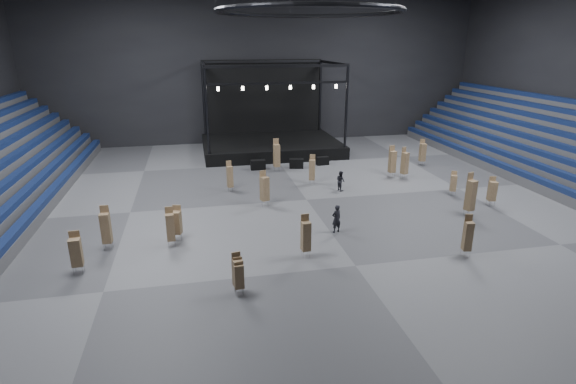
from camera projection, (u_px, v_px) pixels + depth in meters
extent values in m
plane|color=#57575A|center=(307.00, 200.00, 33.24)|extent=(50.00, 50.00, 0.00)
cube|color=black|center=(262.00, 61.00, 49.82)|extent=(50.00, 0.20, 18.00)
cube|color=black|center=(523.00, 137.00, 10.89)|extent=(50.00, 0.20, 18.00)
cube|color=#0D173B|center=(39.00, 205.00, 29.41)|extent=(0.59, 40.00, 0.40)
cube|color=#0D173B|center=(22.00, 195.00, 28.99)|extent=(0.59, 40.00, 0.40)
cube|color=#0D173B|center=(4.00, 185.00, 28.58)|extent=(0.59, 40.00, 0.40)
cube|color=#48484A|center=(556.00, 178.00, 37.29)|extent=(7.20, 40.00, 0.75)
cube|color=#0D173B|center=(523.00, 173.00, 36.47)|extent=(0.59, 40.00, 0.40)
cube|color=#48484A|center=(562.00, 173.00, 37.26)|extent=(6.30, 40.00, 1.50)
cube|color=#0D173B|center=(534.00, 164.00, 36.40)|extent=(0.59, 40.00, 0.40)
cube|color=#48484A|center=(567.00, 168.00, 37.23)|extent=(5.40, 40.00, 2.25)
cube|color=#0D173B|center=(545.00, 154.00, 36.34)|extent=(0.59, 40.00, 0.40)
cube|color=#48484A|center=(573.00, 164.00, 37.19)|extent=(4.50, 40.00, 3.00)
cube|color=#0D173B|center=(557.00, 145.00, 36.27)|extent=(0.59, 40.00, 0.40)
cube|color=#0D173B|center=(568.00, 135.00, 36.21)|extent=(0.59, 40.00, 0.40)
cube|color=black|center=(271.00, 146.00, 47.42)|extent=(14.00, 10.00, 1.20)
cube|color=black|center=(263.00, 97.00, 50.39)|extent=(13.30, 0.30, 8.00)
cylinder|color=black|center=(207.00, 112.00, 40.42)|extent=(0.24, 0.24, 7.80)
cylinder|color=black|center=(204.00, 99.00, 48.95)|extent=(0.24, 0.24, 7.80)
cylinder|color=black|center=(346.00, 107.00, 42.99)|extent=(0.24, 0.24, 7.80)
cylinder|color=black|center=(320.00, 96.00, 51.52)|extent=(0.24, 0.24, 7.80)
cube|color=black|center=(278.00, 66.00, 40.46)|extent=(13.40, 0.25, 0.25)
cube|color=black|center=(263.00, 62.00, 48.98)|extent=(13.40, 0.25, 0.25)
cube|color=black|center=(279.00, 83.00, 40.94)|extent=(13.40, 0.20, 0.20)
cylinder|color=white|center=(218.00, 89.00, 39.99)|extent=(0.24, 0.24, 0.35)
cylinder|color=white|center=(243.00, 88.00, 40.42)|extent=(0.24, 0.24, 0.35)
cylinder|color=white|center=(267.00, 88.00, 40.85)|extent=(0.24, 0.24, 0.35)
cylinder|color=white|center=(290.00, 87.00, 41.28)|extent=(0.24, 0.24, 0.35)
cylinder|color=white|center=(313.00, 87.00, 41.71)|extent=(0.24, 0.24, 0.35)
cylinder|color=white|center=(336.00, 86.00, 42.14)|extent=(0.24, 0.24, 0.35)
torus|color=black|center=(309.00, 11.00, 29.07)|extent=(12.30, 12.30, 0.30)
cube|color=black|center=(258.00, 165.00, 40.90)|extent=(1.33, 0.67, 0.89)
cube|color=black|center=(296.00, 163.00, 41.38)|extent=(1.41, 0.94, 0.86)
cube|color=black|center=(323.00, 161.00, 42.46)|extent=(1.21, 0.70, 0.77)
cylinder|color=silver|center=(168.00, 245.00, 25.50)|extent=(0.03, 0.03, 0.38)
cylinder|color=silver|center=(169.00, 242.00, 25.83)|extent=(0.03, 0.03, 0.38)
cylinder|color=silver|center=(175.00, 244.00, 25.57)|extent=(0.03, 0.03, 0.38)
cylinder|color=silver|center=(175.00, 241.00, 25.90)|extent=(0.03, 0.03, 0.38)
cube|color=#A5825B|center=(170.00, 227.00, 25.38)|extent=(0.49, 0.49, 1.59)
cube|color=#A5825B|center=(169.00, 214.00, 25.32)|extent=(0.44, 0.08, 0.87)
cylinder|color=silver|center=(228.00, 190.00, 34.89)|extent=(0.03, 0.03, 0.35)
cylinder|color=silver|center=(228.00, 189.00, 35.20)|extent=(0.03, 0.03, 0.35)
cylinder|color=silver|center=(233.00, 190.00, 34.96)|extent=(0.03, 0.03, 0.35)
cylinder|color=silver|center=(232.00, 188.00, 35.27)|extent=(0.03, 0.03, 0.35)
cube|color=#A5825B|center=(230.00, 177.00, 34.76)|extent=(0.50, 0.50, 1.67)
cube|color=#A5825B|center=(229.00, 166.00, 34.66)|extent=(0.41, 0.14, 0.92)
cylinder|color=silver|center=(174.00, 238.00, 26.28)|extent=(0.03, 0.03, 0.42)
cylinder|color=silver|center=(175.00, 235.00, 26.65)|extent=(0.03, 0.03, 0.42)
cylinder|color=silver|center=(181.00, 238.00, 26.36)|extent=(0.03, 0.03, 0.42)
cylinder|color=silver|center=(181.00, 235.00, 26.73)|extent=(0.03, 0.03, 0.42)
cube|color=#A5825B|center=(177.00, 222.00, 26.21)|extent=(0.63, 0.63, 1.38)
cube|color=#A5825B|center=(177.00, 211.00, 26.21)|extent=(0.49, 0.19, 0.76)
cylinder|color=silver|center=(464.00, 254.00, 24.36)|extent=(0.03, 0.03, 0.36)
cylinder|color=silver|center=(461.00, 252.00, 24.68)|extent=(0.03, 0.03, 0.36)
cylinder|color=silver|center=(470.00, 254.00, 24.42)|extent=(0.03, 0.03, 0.36)
cylinder|color=silver|center=(466.00, 251.00, 24.74)|extent=(0.03, 0.03, 0.36)
cube|color=#A5825B|center=(468.00, 236.00, 24.23)|extent=(0.51, 0.51, 1.63)
cube|color=#A5825B|center=(468.00, 222.00, 24.16)|extent=(0.42, 0.13, 0.90)
cylinder|color=silver|center=(403.00, 177.00, 38.16)|extent=(0.03, 0.03, 0.41)
cylinder|color=silver|center=(401.00, 175.00, 38.52)|extent=(0.03, 0.03, 0.41)
cylinder|color=silver|center=(407.00, 176.00, 38.23)|extent=(0.03, 0.03, 0.41)
cylinder|color=silver|center=(405.00, 175.00, 38.60)|extent=(0.03, 0.03, 0.41)
cube|color=#A5825B|center=(405.00, 163.00, 38.02)|extent=(0.65, 0.65, 1.83)
cube|color=#A5825B|center=(404.00, 153.00, 37.90)|extent=(0.46, 0.24, 1.01)
cylinder|color=silver|center=(490.00, 204.00, 31.75)|extent=(0.03, 0.03, 0.41)
cylinder|color=silver|center=(486.00, 202.00, 32.11)|extent=(0.03, 0.03, 0.41)
cylinder|color=silver|center=(495.00, 204.00, 31.82)|extent=(0.03, 0.03, 0.41)
cylinder|color=silver|center=(491.00, 202.00, 32.19)|extent=(0.03, 0.03, 0.41)
cube|color=#A5825B|center=(492.00, 191.00, 31.68)|extent=(0.58, 0.58, 1.40)
cube|color=#A5825B|center=(492.00, 181.00, 31.66)|extent=(0.48, 0.15, 0.77)
cylinder|color=silver|center=(451.00, 194.00, 33.96)|extent=(0.03, 0.03, 0.36)
cylinder|color=silver|center=(449.00, 192.00, 34.28)|extent=(0.03, 0.03, 0.36)
cylinder|color=silver|center=(455.00, 194.00, 34.03)|extent=(0.03, 0.03, 0.36)
cylinder|color=silver|center=(453.00, 192.00, 34.35)|extent=(0.03, 0.03, 0.36)
cube|color=#A5825B|center=(453.00, 183.00, 33.90)|extent=(0.58, 0.58, 1.23)
cube|color=#A5825B|center=(454.00, 175.00, 33.89)|extent=(0.40, 0.22, 0.68)
cylinder|color=silver|center=(390.00, 175.00, 38.50)|extent=(0.03, 0.03, 0.43)
cylinder|color=silver|center=(388.00, 174.00, 38.88)|extent=(0.03, 0.03, 0.43)
cylinder|color=silver|center=(395.00, 175.00, 38.58)|extent=(0.03, 0.03, 0.43)
cylinder|color=silver|center=(393.00, 174.00, 38.96)|extent=(0.03, 0.03, 0.43)
cube|color=#A5825B|center=(392.00, 162.00, 38.36)|extent=(0.56, 0.56, 1.85)
cube|color=#A5825B|center=(392.00, 151.00, 38.28)|extent=(0.50, 0.11, 1.02)
cylinder|color=silver|center=(421.00, 164.00, 42.14)|extent=(0.03, 0.03, 0.42)
cylinder|color=silver|center=(419.00, 163.00, 42.51)|extent=(0.03, 0.03, 0.42)
cylinder|color=silver|center=(425.00, 163.00, 42.22)|extent=(0.03, 0.03, 0.42)
cylinder|color=silver|center=(422.00, 162.00, 42.59)|extent=(0.03, 0.03, 0.42)
cube|color=#A5825B|center=(423.00, 152.00, 42.03)|extent=(0.50, 0.50, 1.66)
cube|color=#A5825B|center=(422.00, 144.00, 41.98)|extent=(0.48, 0.06, 0.91)
cylinder|color=silver|center=(467.00, 214.00, 29.89)|extent=(0.03, 0.03, 0.43)
cylinder|color=silver|center=(464.00, 212.00, 30.27)|extent=(0.03, 0.03, 0.43)
cylinder|color=silver|center=(473.00, 214.00, 29.97)|extent=(0.03, 0.03, 0.43)
cylinder|color=silver|center=(469.00, 212.00, 30.35)|extent=(0.03, 0.03, 0.43)
cube|color=#A5825B|center=(471.00, 195.00, 29.72)|extent=(0.64, 0.64, 2.05)
cube|color=#A5825B|center=(470.00, 181.00, 29.59)|extent=(0.50, 0.19, 1.13)
cylinder|color=silver|center=(275.00, 170.00, 40.21)|extent=(0.03, 0.03, 0.44)
cylinder|color=silver|center=(274.00, 168.00, 40.59)|extent=(0.03, 0.03, 0.44)
cylinder|color=silver|center=(279.00, 169.00, 40.29)|extent=(0.03, 0.03, 0.44)
cylinder|color=silver|center=(279.00, 168.00, 40.67)|extent=(0.03, 0.03, 0.44)
cube|color=#A5825B|center=(277.00, 156.00, 40.05)|extent=(0.57, 0.57, 2.02)
cube|color=#A5825B|center=(276.00, 145.00, 39.93)|extent=(0.50, 0.12, 1.11)
cylinder|color=silver|center=(262.00, 204.00, 31.72)|extent=(0.03, 0.03, 0.43)
cylinder|color=silver|center=(262.00, 202.00, 32.10)|extent=(0.03, 0.03, 0.43)
cylinder|color=silver|center=(268.00, 204.00, 31.80)|extent=(0.03, 0.03, 0.43)
cylinder|color=silver|center=(267.00, 202.00, 32.18)|extent=(0.03, 0.03, 0.43)
cube|color=#A5825B|center=(265.00, 189.00, 31.61)|extent=(0.68, 0.68, 1.72)
cube|color=#A5825B|center=(263.00, 177.00, 31.51)|extent=(0.48, 0.25, 0.94)
cylinder|color=silver|center=(236.00, 293.00, 20.65)|extent=(0.03, 0.03, 0.36)
cylinder|color=silver|center=(235.00, 289.00, 20.97)|extent=(0.03, 0.03, 0.36)
cylinder|color=silver|center=(243.00, 292.00, 20.72)|extent=(0.03, 0.03, 0.36)
cylinder|color=silver|center=(243.00, 288.00, 21.04)|extent=(0.03, 0.03, 0.36)
cube|color=#A5825B|center=(239.00, 276.00, 20.60)|extent=(0.46, 0.46, 1.19)
cube|color=#A5825B|center=(238.00, 263.00, 20.59)|extent=(0.42, 0.08, 0.65)
cylinder|color=silver|center=(235.00, 291.00, 20.78)|extent=(0.03, 0.03, 0.37)
cylinder|color=silver|center=(234.00, 288.00, 21.10)|extent=(0.03, 0.03, 0.37)
cylinder|color=silver|center=(243.00, 291.00, 20.85)|extent=(0.03, 0.03, 0.37)
cylinder|color=silver|center=(242.00, 287.00, 21.17)|extent=(0.03, 0.03, 0.37)
cube|color=#A5825B|center=(238.00, 273.00, 20.70)|extent=(0.52, 0.52, 1.34)
cube|color=#A5825B|center=(236.00, 259.00, 20.66)|extent=(0.42, 0.14, 0.74)
cylinder|color=silver|center=(303.00, 255.00, 24.26)|extent=(0.03, 0.03, 0.39)
cylinder|color=silver|center=(301.00, 252.00, 24.60)|extent=(0.03, 0.03, 0.39)
cylinder|color=silver|center=(310.00, 254.00, 24.33)|extent=(0.03, 0.03, 0.39)
cylinder|color=silver|center=(308.00, 251.00, 24.68)|extent=(0.03, 0.03, 0.39)
cube|color=#A5825B|center=(306.00, 236.00, 24.14)|extent=(0.51, 0.51, 1.64)
cube|color=#A5825B|center=(305.00, 222.00, 24.07)|extent=(0.45, 0.10, 0.90)
cylinder|color=silver|center=(104.00, 247.00, 25.12)|extent=(0.03, 0.03, 0.42)
cylinder|color=silver|center=(105.00, 245.00, 25.48)|extent=(0.03, 0.03, 0.42)
cylinder|color=silver|center=(112.00, 247.00, 25.19)|extent=(0.03, 0.03, 0.42)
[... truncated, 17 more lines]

